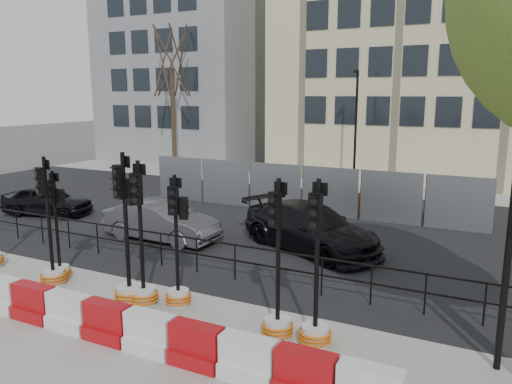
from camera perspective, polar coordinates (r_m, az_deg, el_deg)
The scene contains 21 objects.
ground at distance 13.09m, azimuth -9.69°, elevation -10.77°, with size 120.00×120.00×0.00m, color #51514C.
sidewalk_near at distance 11.04m, azimuth -19.25°, elevation -15.53°, with size 40.00×6.00×0.02m, color gray.
road at distance 18.88m, azimuth 2.96°, elevation -3.69°, with size 40.00×14.00×0.03m, color black.
sidewalk_far at distance 27.17m, azimuth 10.61°, elevation 0.73°, with size 40.00×4.00×0.02m, color gray.
building_grey at distance 38.25m, azimuth -7.49°, elevation 14.32°, with size 11.00×9.06×14.00m.
building_cream at distance 32.41m, azimuth 17.90°, elevation 18.02°, with size 15.00×10.06×18.00m.
kerb_railing at distance 13.78m, azimuth -6.82°, elevation -6.51°, with size 18.00×0.04×1.00m.
heras_fencing at distance 21.26m, azimuth 5.98°, elevation -0.20°, with size 14.33×1.72×2.00m.
lamp_post_far at distance 25.67m, azimuth 11.31°, elevation 7.33°, with size 0.12×0.56×6.00m.
tree_bare_far at distance 31.21m, azimuth -9.62°, elevation 14.35°, with size 2.00×2.00×9.00m.
barrier_row at distance 11.01m, azimuth -18.61°, elevation -13.51°, with size 12.55×0.50×0.80m.
traffic_signal_b at distance 14.27m, azimuth -21.61°, elevation -6.59°, with size 0.58×0.58×2.92m.
traffic_signal_c at distance 13.90m, azimuth -22.34°, elevation -7.13°, with size 0.66×0.66×3.34m.
traffic_signal_d at distance 12.08m, azimuth -14.41°, elevation -8.54°, with size 0.71×0.71×3.58m.
traffic_signal_e at distance 12.00m, azimuth -12.83°, elevation -9.37°, with size 0.67×0.67×3.40m.
traffic_signal_f at distance 11.80m, azimuth -8.93°, elevation -9.40°, with size 0.61×0.61×3.09m.
traffic_signal_g at distance 10.25m, azimuth 2.45°, elevation -12.90°, with size 0.65×0.65×3.28m.
traffic_signal_h at distance 10.02m, azimuth 6.79°, elevation -13.51°, with size 0.65×0.65×3.32m.
car_a at distance 21.82m, azimuth -22.78°, elevation -0.91°, with size 3.84×2.28×1.22m, color black.
car_b at distance 17.01m, azimuth -10.78°, elevation -3.26°, with size 4.09×1.50×1.34m, color #434348.
car_c at distance 15.77m, azimuth 6.24°, elevation -4.08°, with size 5.37×3.93×1.45m, color black.
Camera 1 is at (7.29, -9.72, 4.86)m, focal length 35.00 mm.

